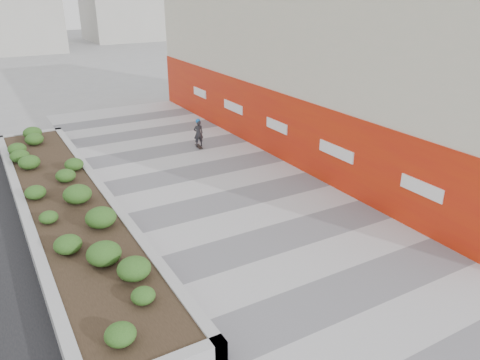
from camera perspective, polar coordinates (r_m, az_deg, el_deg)
name	(u,v)px	position (r m, az deg, el deg)	size (l,w,h in m)	color
ground	(318,264)	(13.65, 9.50, -10.11)	(160.00, 160.00, 0.00)	gray
walkway	(262,221)	(15.73, 2.64, -5.06)	(8.00, 36.00, 0.01)	#A8A8AD
building	(320,61)	(23.12, 9.73, 14.08)	(6.04, 24.08, 8.00)	beige
planter	(66,201)	(17.26, -20.50, -2.41)	(3.00, 18.00, 0.90)	#9E9EA0
manhole_cover	(274,218)	(15.98, 4.16, -4.64)	(0.44, 0.44, 0.01)	#595654
skateboarder	(198,133)	(22.65, -5.09, 5.72)	(0.51, 0.74, 1.45)	beige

